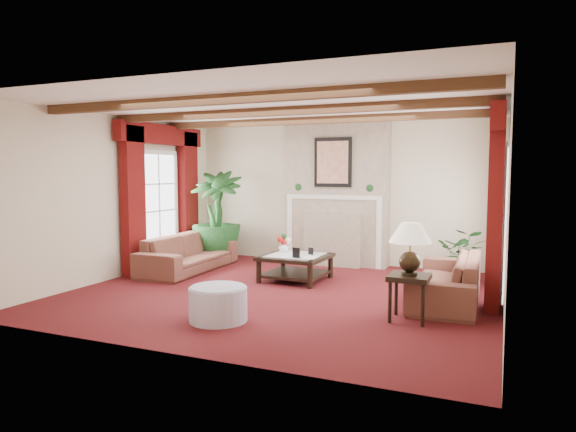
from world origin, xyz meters
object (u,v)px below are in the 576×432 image
at_px(ottoman, 218,304).
at_px(sofa_right, 447,271).
at_px(potted_palm, 217,236).
at_px(sofa_left, 189,247).
at_px(coffee_table, 296,268).
at_px(side_table, 409,298).

bearing_deg(ottoman, sofa_right, 40.43).
xyz_separation_m(potted_palm, ottoman, (2.13, -3.54, -0.30)).
height_order(sofa_left, ottoman, sofa_left).
xyz_separation_m(coffee_table, side_table, (2.11, -1.57, 0.07)).
height_order(coffee_table, side_table, side_table).
bearing_deg(potted_palm, coffee_table, -26.50).
relative_size(sofa_right, coffee_table, 2.13).
xyz_separation_m(sofa_right, coffee_table, (-2.42, 0.43, -0.21)).
height_order(side_table, ottoman, side_table).
bearing_deg(side_table, sofa_right, 74.71).
height_order(coffee_table, ottoman, coffee_table).
bearing_deg(sofa_left, ottoman, -141.63).
distance_m(potted_palm, side_table, 4.98).
distance_m(potted_palm, coffee_table, 2.39).
relative_size(potted_palm, ottoman, 2.85).
bearing_deg(coffee_table, potted_palm, 155.92).
bearing_deg(ottoman, sofa_left, 130.00).
relative_size(side_table, ottoman, 0.80).
height_order(sofa_left, coffee_table, sofa_left).
bearing_deg(sofa_right, potted_palm, -109.44).
height_order(potted_palm, ottoman, potted_palm).
xyz_separation_m(sofa_right, side_table, (-0.31, -1.15, -0.14)).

